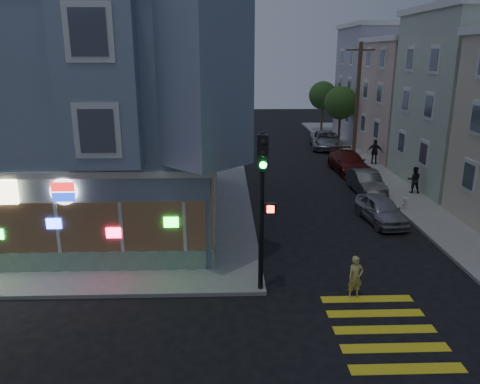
{
  "coord_description": "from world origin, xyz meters",
  "views": [
    {
      "loc": [
        1.56,
        -12.87,
        8.3
      ],
      "look_at": [
        2.18,
        5.86,
        2.72
      ],
      "focal_mm": 35.0,
      "sensor_mm": 36.0,
      "label": 1
    }
  ],
  "objects_px": {
    "street_tree_far": "(323,95)",
    "parked_car_c": "(349,162)",
    "street_tree_near": "(341,103)",
    "running_child": "(355,277)",
    "parked_car_b": "(366,182)",
    "pedestrian_b": "(375,152)",
    "parked_car_a": "(381,210)",
    "fire_hydrant": "(405,203)",
    "utility_pole": "(357,100)",
    "parked_car_d": "(325,140)",
    "traffic_signal": "(263,187)",
    "pedestrian_a": "(414,180)"
  },
  "relations": [
    {
      "from": "utility_pole",
      "to": "pedestrian_b",
      "type": "relative_size",
      "value": 4.75
    },
    {
      "from": "street_tree_far",
      "to": "traffic_signal",
      "type": "height_order",
      "value": "traffic_signal"
    },
    {
      "from": "utility_pole",
      "to": "parked_car_d",
      "type": "distance_m",
      "value": 6.41
    },
    {
      "from": "street_tree_far",
      "to": "pedestrian_b",
      "type": "relative_size",
      "value": 2.8
    },
    {
      "from": "running_child",
      "to": "parked_car_c",
      "type": "relative_size",
      "value": 0.3
    },
    {
      "from": "utility_pole",
      "to": "street_tree_near",
      "type": "xyz_separation_m",
      "value": [
        0.2,
        6.0,
        -0.86
      ]
    },
    {
      "from": "street_tree_near",
      "to": "parked_car_b",
      "type": "relative_size",
      "value": 1.27
    },
    {
      "from": "parked_car_b",
      "to": "pedestrian_b",
      "type": "bearing_deg",
      "value": 68.2
    },
    {
      "from": "parked_car_a",
      "to": "parked_car_c",
      "type": "distance_m",
      "value": 10.45
    },
    {
      "from": "running_child",
      "to": "traffic_signal",
      "type": "height_order",
      "value": "traffic_signal"
    },
    {
      "from": "pedestrian_b",
      "to": "parked_car_d",
      "type": "relative_size",
      "value": 0.35
    },
    {
      "from": "running_child",
      "to": "parked_car_c",
      "type": "height_order",
      "value": "running_child"
    },
    {
      "from": "street_tree_near",
      "to": "parked_car_c",
      "type": "height_order",
      "value": "street_tree_near"
    },
    {
      "from": "street_tree_far",
      "to": "parked_car_d",
      "type": "height_order",
      "value": "street_tree_far"
    },
    {
      "from": "street_tree_near",
      "to": "parked_car_b",
      "type": "xyz_separation_m",
      "value": [
        -1.95,
        -15.42,
        -3.25
      ]
    },
    {
      "from": "street_tree_far",
      "to": "parked_car_c",
      "type": "xyz_separation_m",
      "value": [
        -1.7,
        -18.22,
        -3.19
      ]
    },
    {
      "from": "parked_car_b",
      "to": "traffic_signal",
      "type": "xyz_separation_m",
      "value": [
        -7.42,
        -12.43,
        3.29
      ]
    },
    {
      "from": "street_tree_near",
      "to": "pedestrian_b",
      "type": "bearing_deg",
      "value": -84.48
    },
    {
      "from": "street_tree_far",
      "to": "utility_pole",
      "type": "bearing_deg",
      "value": -90.82
    },
    {
      "from": "street_tree_far",
      "to": "fire_hydrant",
      "type": "height_order",
      "value": "street_tree_far"
    },
    {
      "from": "parked_car_a",
      "to": "fire_hydrant",
      "type": "relative_size",
      "value": 5.63
    },
    {
      "from": "traffic_signal",
      "to": "parked_car_b",
      "type": "bearing_deg",
      "value": 69.25
    },
    {
      "from": "pedestrian_a",
      "to": "parked_car_b",
      "type": "relative_size",
      "value": 0.39
    },
    {
      "from": "utility_pole",
      "to": "parked_car_a",
      "type": "height_order",
      "value": "utility_pole"
    },
    {
      "from": "running_child",
      "to": "fire_hydrant",
      "type": "xyz_separation_m",
      "value": [
        5.21,
        9.07,
        -0.26
      ]
    },
    {
      "from": "running_child",
      "to": "parked_car_b",
      "type": "bearing_deg",
      "value": 58.26
    },
    {
      "from": "pedestrian_b",
      "to": "parked_car_a",
      "type": "height_order",
      "value": "pedestrian_b"
    },
    {
      "from": "parked_car_a",
      "to": "fire_hydrant",
      "type": "xyz_separation_m",
      "value": [
        1.82,
        1.49,
        -0.15
      ]
    },
    {
      "from": "street_tree_far",
      "to": "parked_car_a",
      "type": "bearing_deg",
      "value": -95.43
    },
    {
      "from": "parked_car_d",
      "to": "pedestrian_b",
      "type": "bearing_deg",
      "value": -65.52
    },
    {
      "from": "parked_car_a",
      "to": "traffic_signal",
      "type": "xyz_separation_m",
      "value": [
        -6.66,
        -7.23,
        3.31
      ]
    },
    {
      "from": "pedestrian_b",
      "to": "fire_hydrant",
      "type": "height_order",
      "value": "pedestrian_b"
    },
    {
      "from": "parked_car_d",
      "to": "fire_hydrant",
      "type": "xyz_separation_m",
      "value": [
        0.6,
        -17.93,
        -0.24
      ]
    },
    {
      "from": "utility_pole",
      "to": "traffic_signal",
      "type": "height_order",
      "value": "utility_pole"
    },
    {
      "from": "parked_car_b",
      "to": "street_tree_far",
      "type": "bearing_deg",
      "value": 84.52
    },
    {
      "from": "pedestrian_b",
      "to": "parked_car_a",
      "type": "distance_m",
      "value": 12.84
    },
    {
      "from": "utility_pole",
      "to": "street_tree_far",
      "type": "relative_size",
      "value": 1.7
    },
    {
      "from": "street_tree_far",
      "to": "fire_hydrant",
      "type": "relative_size",
      "value": 7.56
    },
    {
      "from": "pedestrian_a",
      "to": "pedestrian_b",
      "type": "xyz_separation_m",
      "value": [
        0.0,
        7.68,
        0.14
      ]
    },
    {
      "from": "utility_pole",
      "to": "parked_car_b",
      "type": "height_order",
      "value": "utility_pole"
    },
    {
      "from": "street_tree_far",
      "to": "pedestrian_b",
      "type": "distance_m",
      "value": 16.54
    },
    {
      "from": "pedestrian_b",
      "to": "parked_car_b",
      "type": "relative_size",
      "value": 0.45
    },
    {
      "from": "street_tree_far",
      "to": "parked_car_c",
      "type": "distance_m",
      "value": 18.57
    },
    {
      "from": "utility_pole",
      "to": "street_tree_near",
      "type": "relative_size",
      "value": 1.7
    },
    {
      "from": "utility_pole",
      "to": "parked_car_d",
      "type": "height_order",
      "value": "utility_pole"
    },
    {
      "from": "parked_car_b",
      "to": "utility_pole",
      "type": "bearing_deg",
      "value": 78.74
    },
    {
      "from": "utility_pole",
      "to": "pedestrian_a",
      "type": "bearing_deg",
      "value": -84.26
    },
    {
      "from": "parked_car_b",
      "to": "traffic_signal",
      "type": "relative_size",
      "value": 0.74
    },
    {
      "from": "street_tree_far",
      "to": "fire_hydrant",
      "type": "distance_m",
      "value": 27.35
    },
    {
      "from": "street_tree_far",
      "to": "parked_car_a",
      "type": "distance_m",
      "value": 28.93
    }
  ]
}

